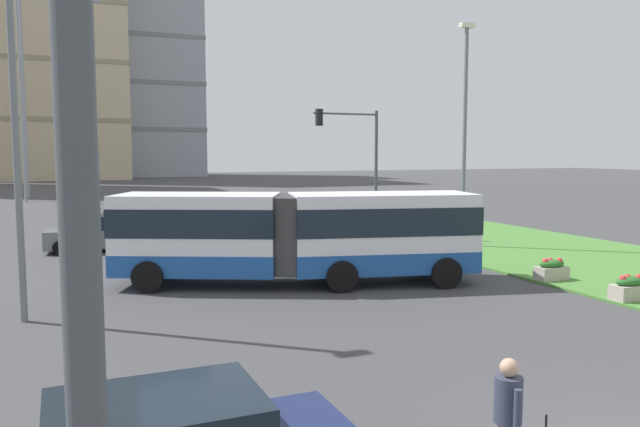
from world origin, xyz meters
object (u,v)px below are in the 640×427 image
Objects in this scene: pedestrian_crossing at (508,414)px; traffic_light_far_right at (357,152)px; streetlight_left at (14,109)px; apartment_tower_centre at (159,66)px; articulated_bus at (297,234)px; flower_planter_2 at (629,288)px; apartment_tower_westcentre at (54,9)px; streetlight_median at (465,127)px; traffic_light_near_left at (404,217)px; flower_planter_3 at (551,269)px; car_grey_wagon at (97,234)px.

pedestrian_crossing is 23.40m from traffic_light_far_right.
streetlight_left is 105.50m from apartment_tower_centre.
apartment_tower_centre reaches higher than articulated_bus.
apartment_tower_westcentre reaches higher than flower_planter_2.
traffic_light_far_right is 86.99m from apartment_tower_westcentre.
traffic_light_far_right is 5.47m from streetlight_median.
apartment_tower_centre is (11.06, 101.06, 18.79)m from articulated_bus.
streetlight_median is (15.55, 20.84, 1.47)m from traffic_light_near_left.
traffic_light_far_right is at bearing 53.09° from articulated_bus.
traffic_light_far_right is at bearing -92.82° from apartment_tower_centre.
streetlight_left is at bearing 174.66° from flower_planter_3.
apartment_tower_westcentre is at bearing 100.81° from streetlight_median.
apartment_tower_centre is (13.08, 113.91, 19.44)m from pedestrian_crossing.
streetlight_left reaches higher than pedestrian_crossing.
apartment_tower_centre is at bearing 79.40° from streetlight_left.
traffic_light_far_right reaches higher than car_grey_wagon.
pedestrian_crossing is at bearing -61.48° from streetlight_left.
apartment_tower_westcentre reaches higher than articulated_bus.
apartment_tower_centre reaches higher than streetlight_left.
streetlight_median is at bearing -19.47° from car_grey_wagon.
flower_planter_3 is (7.98, -3.09, -1.23)m from articulated_bus.
traffic_light_near_left is at bearing -98.11° from apartment_tower_centre.
flower_planter_2 is 3.09m from flower_planter_3.
flower_planter_3 is 0.03× the size of apartment_tower_centre.
streetlight_median is 0.25× the size of apartment_tower_centre.
articulated_bus is at bearing 11.03° from streetlight_left.
flower_planter_3 is (13.66, -13.11, -0.33)m from car_grey_wagon.
traffic_light_near_left is 0.58× the size of streetlight_left.
pedestrian_crossing is 5.88m from traffic_light_near_left.
traffic_light_near_left reaches higher than articulated_bus.
traffic_light_near_left is 0.57× the size of streetlight_median.
pedestrian_crossing reaches higher than flower_planter_3.
flower_planter_2 is at bearing -91.65° from apartment_tower_centre.
apartment_tower_westcentre is 1.34× the size of apartment_tower_centre.
streetlight_median is (15.56, -5.50, 4.74)m from car_grey_wagon.
streetlight_left is (-16.12, 1.51, 5.00)m from flower_planter_3.
streetlight_median is at bearing 24.57° from articulated_bus.
pedestrian_crossing is at bearing -124.42° from streetlight_median.
streetlight_left is (-2.47, 14.74, 1.40)m from traffic_light_near_left.
flower_planter_2 is (7.98, -6.18, -1.23)m from articulated_bus.
apartment_tower_westcentre is at bearing 90.74° from car_grey_wagon.
streetlight_left is at bearing -168.97° from articulated_bus.
articulated_bus is 17.45m from traffic_light_near_left.
apartment_tower_westcentre is (-14.72, 97.72, 26.86)m from flower_planter_2.
traffic_light_near_left reaches higher than flower_planter_3.
pedestrian_crossing is at bearing -98.94° from articulated_bus.
traffic_light_near_left is 0.11× the size of apartment_tower_westcentre.
articulated_bus is 11.53m from streetlight_median.
flower_planter_3 is at bearing -5.34° from streetlight_left.
flower_planter_3 is 99.47m from apartment_tower_westcentre.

